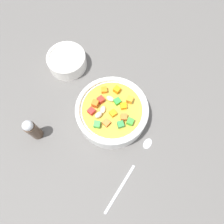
# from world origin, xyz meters

# --- Properties ---
(ground_plane) EXTENTS (1.40, 1.40, 0.02)m
(ground_plane) POSITION_xyz_m (0.00, 0.00, -0.01)
(ground_plane) COLOR #565451
(soup_bowl_main) EXTENTS (0.20, 0.20, 0.07)m
(soup_bowl_main) POSITION_xyz_m (0.00, 0.00, 0.03)
(soup_bowl_main) COLOR white
(soup_bowl_main) RESTS_ON ground_plane
(spoon) EXTENTS (0.17, 0.18, 0.01)m
(spoon) POSITION_xyz_m (-0.03, 0.16, 0.00)
(spoon) COLOR silver
(spoon) RESTS_ON ground_plane
(side_bowl_small) EXTENTS (0.12, 0.12, 0.05)m
(side_bowl_small) POSITION_xyz_m (0.11, -0.20, 0.03)
(side_bowl_small) COLOR white
(side_bowl_small) RESTS_ON ground_plane
(pepper_shaker) EXTENTS (0.03, 0.03, 0.09)m
(pepper_shaker) POSITION_xyz_m (0.22, 0.02, 0.05)
(pepper_shaker) COLOR #4C3828
(pepper_shaker) RESTS_ON ground_plane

